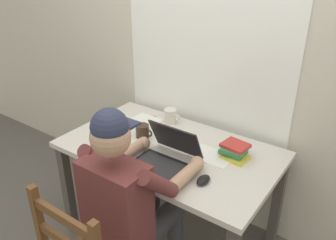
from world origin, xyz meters
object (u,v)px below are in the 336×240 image
at_px(coffee_mug_white, 170,116).
at_px(book_stack_main, 234,151).
at_px(seated_person, 130,199).
at_px(coffee_mug_dark, 143,131).
at_px(computer_mouse, 203,180).
at_px(desk, 169,160).
at_px(laptop, 166,156).
at_px(landscape_photo_print, 146,117).

distance_m(coffee_mug_white, book_stack_main, 0.60).
xyz_separation_m(seated_person, coffee_mug_dark, (-0.30, 0.48, 0.10)).
xyz_separation_m(computer_mouse, book_stack_main, (0.02, 0.32, 0.03)).
bearing_deg(computer_mouse, coffee_mug_white, 138.89).
bearing_deg(book_stack_main, coffee_mug_white, 164.82).
distance_m(desk, laptop, 0.23).
bearing_deg(seated_person, book_stack_main, 63.41).
height_order(seated_person, coffee_mug_dark, seated_person).
relative_size(laptop, coffee_mug_dark, 2.63).
relative_size(desk, coffee_mug_dark, 10.76).
xyz_separation_m(coffee_mug_dark, book_stack_main, (0.60, 0.13, 0.00)).
bearing_deg(coffee_mug_dark, desk, -0.81).
distance_m(seated_person, coffee_mug_white, 0.81).
bearing_deg(computer_mouse, landscape_photo_print, 149.26).
relative_size(seated_person, coffee_mug_white, 10.02).
height_order(laptop, coffee_mug_white, laptop).
height_order(coffee_mug_dark, book_stack_main, coffee_mug_dark).
distance_m(coffee_mug_white, landscape_photo_print, 0.21).
xyz_separation_m(seated_person, coffee_mug_white, (-0.27, 0.76, 0.11)).
bearing_deg(computer_mouse, book_stack_main, 85.72).
distance_m(desk, coffee_mug_dark, 0.26).
height_order(seated_person, landscape_photo_print, seated_person).
bearing_deg(seated_person, coffee_mug_white, 109.79).
bearing_deg(book_stack_main, coffee_mug_dark, -168.00).
bearing_deg(landscape_photo_print, seated_person, -68.64).
distance_m(coffee_mug_dark, book_stack_main, 0.61).
height_order(laptop, book_stack_main, laptop).
xyz_separation_m(desk, laptop, (0.09, -0.16, 0.15)).
bearing_deg(laptop, book_stack_main, 44.34).
bearing_deg(computer_mouse, seated_person, -134.89).
bearing_deg(book_stack_main, landscape_photo_print, 171.21).
xyz_separation_m(computer_mouse, landscape_photo_print, (-0.75, 0.44, -0.02)).
relative_size(desk, coffee_mug_white, 10.78).
relative_size(coffee_mug_white, coffee_mug_dark, 1.00).
bearing_deg(book_stack_main, laptop, -135.66).
relative_size(desk, laptop, 4.10).
distance_m(laptop, book_stack_main, 0.41).
height_order(desk, computer_mouse, computer_mouse).
xyz_separation_m(desk, seated_person, (0.08, -0.47, 0.04)).
height_order(desk, book_stack_main, book_stack_main).
relative_size(desk, landscape_photo_print, 10.40).
distance_m(laptop, landscape_photo_print, 0.63).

